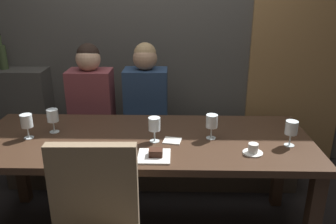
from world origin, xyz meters
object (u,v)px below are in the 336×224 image
wine_glass_far_left (27,122)px  fork_on_table (131,154)px  wine_bottle_pale_label (3,56)px  wine_glass_far_right (154,125)px  wine_glass_end_right (291,128)px  dessert_plate (155,155)px  wine_glass_near_left (53,117)px  diner_redhead (91,94)px  wine_glass_near_right (212,122)px  banquette_bench (152,157)px  espresso_cup (253,149)px  dining_table (144,150)px  diner_bearded (146,93)px

wine_glass_far_left → fork_on_table: wine_glass_far_left is taller
wine_bottle_pale_label → wine_glass_far_right: 1.85m
wine_glass_end_right → dessert_plate: bearing=-168.2°
wine_glass_near_left → diner_redhead: bearing=78.8°
wine_glass_far_left → fork_on_table: (0.70, -0.23, -0.11)m
wine_glass_near_right → wine_glass_end_right: 0.49m
wine_glass_near_right → dessert_plate: (-0.35, -0.27, -0.10)m
banquette_bench → wine_glass_far_left: (-0.76, -0.72, 0.62)m
wine_glass_far_right → espresso_cup: wine_glass_far_right is taller
espresso_cup → dessert_plate: bearing=-174.1°
fork_on_table → dessert_plate: bearing=-20.8°
dining_table → dessert_plate: size_ratio=11.58×
wine_bottle_pale_label → fork_on_table: size_ratio=1.92×
wine_glass_far_left → espresso_cup: wine_glass_far_left is taller
banquette_bench → wine_bottle_pale_label: (-1.39, 0.35, 0.84)m
wine_bottle_pale_label → wine_glass_near_right: wine_bottle_pale_label is taller
dessert_plate → espresso_cup: bearing=5.9°
dining_table → diner_bearded: size_ratio=2.74×
wine_glass_end_right → fork_on_table: bearing=-171.3°
diner_redhead → dessert_plate: size_ratio=4.22×
wine_bottle_pale_label → dessert_plate: (1.48, -1.32, -0.32)m
dining_table → diner_bearded: bearing=93.5°
dining_table → banquette_bench: dining_table is taller
wine_glass_far_left → wine_glass_end_right: bearing=-2.6°
wine_glass_far_left → wine_glass_near_right: (1.20, 0.02, -0.00)m
diner_redhead → diner_bearded: diner_bearded is taller
wine_glass_near_left → espresso_cup: bearing=-12.7°
wine_bottle_pale_label → fork_on_table: (1.34, -1.30, -0.33)m
wine_glass_near_right → espresso_cup: wine_glass_near_right is taller
wine_glass_near_right → wine_bottle_pale_label: bearing=150.3°
diner_redhead → diner_bearded: bearing=4.4°
wine_glass_far_right → wine_glass_end_right: bearing=-2.7°
banquette_bench → wine_glass_near_right: (0.44, -0.70, 0.62)m
dining_table → wine_glass_far_left: size_ratio=13.41×
diner_bearded → wine_glass_end_right: 1.26m
wine_glass_end_right → dessert_plate: size_ratio=0.86×
wine_glass_near_left → dessert_plate: (0.71, -0.35, -0.10)m
diner_bearded → wine_glass_near_left: size_ratio=4.89×
wine_bottle_pale_label → dessert_plate: bearing=-41.8°
wine_glass_near_right → fork_on_table: size_ratio=0.96×
wine_glass_far_right → dessert_plate: size_ratio=0.86×
banquette_bench → wine_glass_near_left: size_ratio=15.24×
diner_bearded → wine_glass_far_left: size_ratio=4.89×
espresso_cup → dessert_plate: size_ratio=0.63×
wine_glass_near_left → fork_on_table: wine_glass_near_left is taller
banquette_bench → wine_glass_far_left: 1.22m
diner_bearded → wine_glass_near_left: diner_bearded is taller
dining_table → wine_glass_near_right: bearing=0.3°
wine_glass_end_right → banquette_bench: bearing=139.2°
diner_bearded → fork_on_table: diner_bearded is taller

